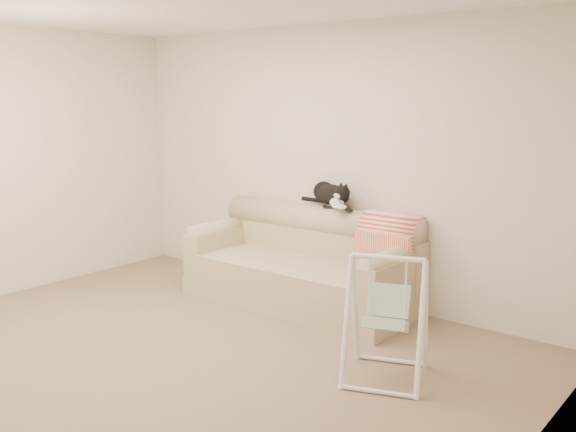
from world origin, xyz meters
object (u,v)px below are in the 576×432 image
Objects in this scene: sofa at (304,266)px; baby_swing at (387,317)px; remote_b at (348,209)px; tuxedo_cat at (331,195)px; remote_a at (333,207)px.

sofa is 1.74m from baby_swing.
tuxedo_cat is (-0.22, 0.03, 0.11)m from remote_b.
baby_swing is (1.29, -1.21, -0.47)m from remote_a.
sofa reaches higher than baby_swing.
remote_a reaches higher than baby_swing.
sofa is at bearing -115.30° from tuxedo_cat.
baby_swing is (1.11, -1.20, -0.47)m from remote_b.
remote_a is 0.28× the size of tuxedo_cat.
tuxedo_cat is (-0.04, 0.03, 0.11)m from remote_a.
remote_b is 0.24× the size of tuxedo_cat.
remote_a reaches higher than remote_b.
sofa is at bearing -124.27° from remote_a.
remote_b is at bearing 132.69° from baby_swing.
remote_a reaches higher than sofa.
tuxedo_cat is at bearing 64.70° from sofa.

